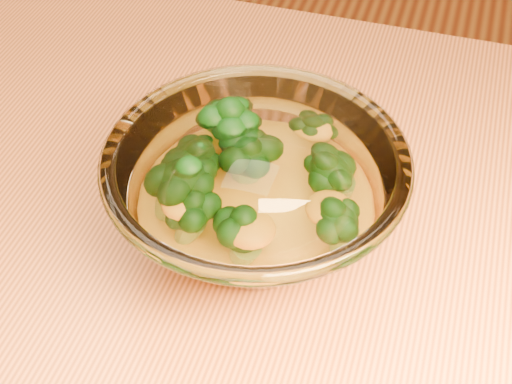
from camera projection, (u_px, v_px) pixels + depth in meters
The scene contains 4 objects.
table at pixel (272, 334), 0.67m from camera, with size 1.20×0.80×0.75m.
glass_bowl at pixel (256, 197), 0.58m from camera, with size 0.24×0.24×0.11m.
cheese_sauce at pixel (256, 215), 0.60m from camera, with size 0.14×0.14×0.04m, color orange.
broccoli_heap at pixel (243, 177), 0.57m from camera, with size 0.17×0.16×0.07m.
Camera 1 is at (0.10, -0.36, 1.22)m, focal length 50.00 mm.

